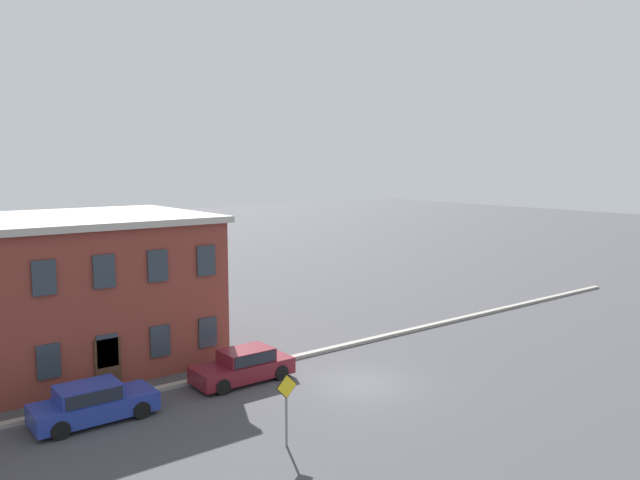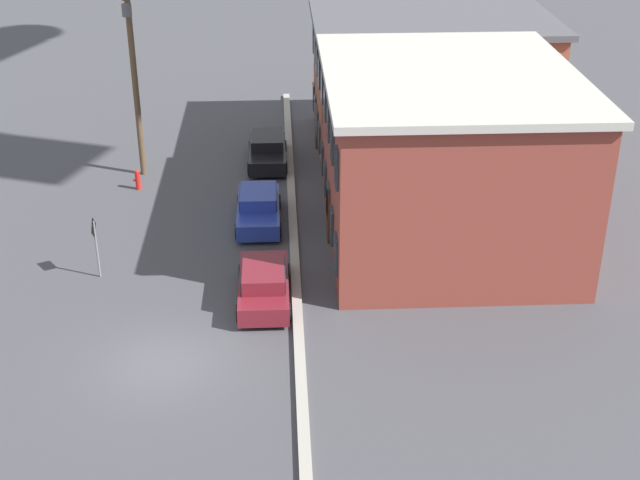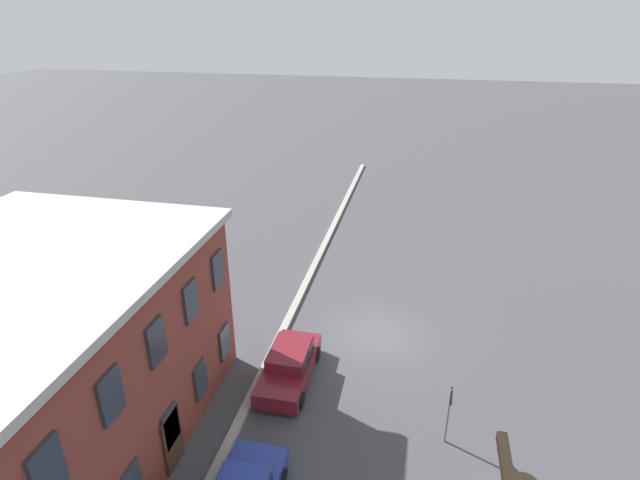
% 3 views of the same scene
% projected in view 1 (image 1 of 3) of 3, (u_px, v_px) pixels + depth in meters
% --- Properties ---
extents(ground_plane, '(200.00, 200.00, 0.00)m').
position_uv_depth(ground_plane, '(360.00, 383.00, 27.00)').
color(ground_plane, '#424247').
extents(kerb_strip, '(56.00, 0.36, 0.16)m').
position_uv_depth(kerb_strip, '(299.00, 356.00, 30.52)').
color(kerb_strip, '#9E998E').
rests_on(kerb_strip, ground_plane).
extents(apartment_midblock, '(12.18, 9.85, 7.03)m').
position_uv_depth(apartment_midblock, '(72.00, 289.00, 29.55)').
color(apartment_midblock, brown).
rests_on(apartment_midblock, ground_plane).
extents(car_blue, '(4.40, 1.92, 1.43)m').
position_uv_depth(car_blue, '(92.00, 402.00, 22.93)').
color(car_blue, '#233899').
rests_on(car_blue, ground_plane).
extents(car_maroon, '(4.40, 1.92, 1.43)m').
position_uv_depth(car_maroon, '(244.00, 365.00, 27.17)').
color(car_maroon, maroon).
rests_on(car_maroon, ground_plane).
extents(caution_sign, '(0.84, 0.08, 2.51)m').
position_uv_depth(caution_sign, '(287.00, 399.00, 20.80)').
color(caution_sign, slate).
rests_on(caution_sign, ground_plane).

